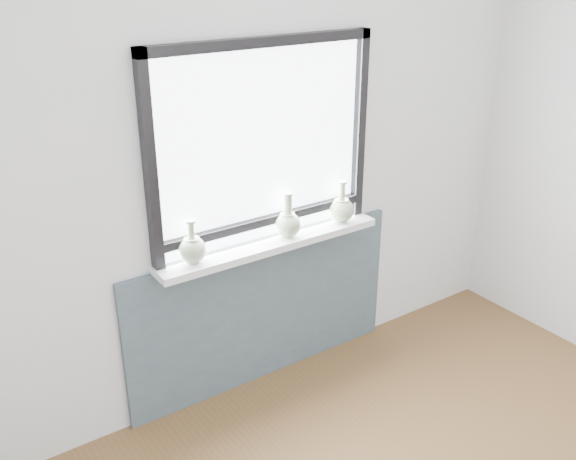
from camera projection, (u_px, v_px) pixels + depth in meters
back_wall at (260, 164)px, 3.34m from camera, size 3.60×0.02×2.60m
apron_panel at (265, 311)px, 3.67m from camera, size 1.70×0.03×0.86m
windowsill at (271, 244)px, 3.44m from camera, size 1.32×0.18×0.04m
window at (263, 140)px, 3.26m from camera, size 1.30×0.06×1.05m
vase_a at (192, 248)px, 3.17m from camera, size 0.14×0.14×0.23m
vase_b at (288, 222)px, 3.45m from camera, size 0.15×0.15×0.25m
vase_c at (341, 209)px, 3.64m from camera, size 0.15×0.15×0.24m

